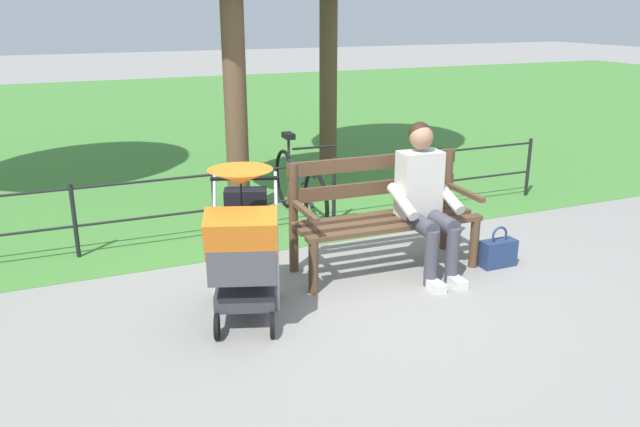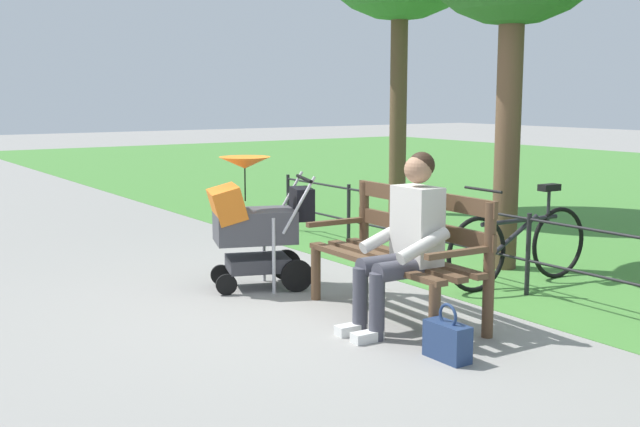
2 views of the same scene
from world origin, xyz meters
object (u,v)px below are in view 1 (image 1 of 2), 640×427
Objects in this scene: handbag at (498,252)px; bicycle at (299,187)px; person_on_bench at (425,195)px; park_bench at (382,209)px; stroller at (244,243)px.

handbag is 0.22× the size of bicycle.
bicycle is (1.13, -1.91, 0.24)m from handbag.
person_on_bench is 1.81m from bicycle.
park_bench is 1.27× the size of person_on_bench.
handbag is (-0.95, 0.42, -0.40)m from park_bench.
bicycle is (-1.20, -2.01, -0.23)m from stroller.
stroller is at bearing 59.13° from bicycle.
handbag is (-0.66, 0.19, -0.55)m from person_on_bench.
handbag is at bearing 163.80° from person_on_bench.
bicycle is at bearing -120.87° from stroller.
bicycle is at bearing -59.35° from handbag.
bicycle is (0.47, -1.72, -0.31)m from person_on_bench.
person_on_bench is at bearing 141.95° from park_bench.
park_bench is at bearing 97.05° from bicycle.
stroller is (1.39, 0.52, 0.07)m from park_bench.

